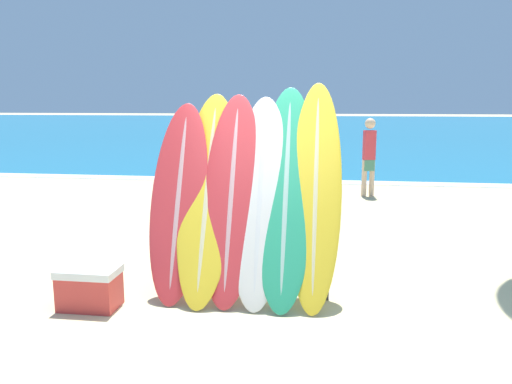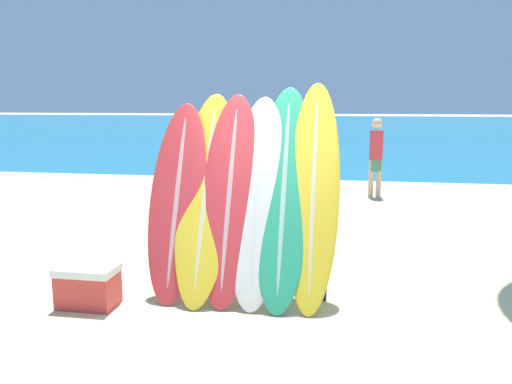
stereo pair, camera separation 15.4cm
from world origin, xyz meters
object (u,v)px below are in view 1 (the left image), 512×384
(surfboard_slot_4, at_px, (286,194))
(surfboard_slot_5, at_px, (316,192))
(surfboard_slot_3, at_px, (260,199))
(surfboard_slot_0, at_px, (179,200))
(surfboard_slot_1, at_px, (207,195))
(surfboard_slot_2, at_px, (232,196))
(surfboard_rack, at_px, (245,249))
(person_near_water, at_px, (256,153))
(person_mid_beach, at_px, (219,165))
(person_far_right, at_px, (236,151))
(cooler_box, at_px, (90,288))
(person_far_left, at_px, (369,154))

(surfboard_slot_4, height_order, surfboard_slot_5, surfboard_slot_5)
(surfboard_slot_3, bearing_deg, surfboard_slot_5, 3.66)
(surfboard_slot_0, height_order, surfboard_slot_4, surfboard_slot_4)
(surfboard_slot_1, height_order, surfboard_slot_2, surfboard_slot_1)
(surfboard_slot_0, relative_size, surfboard_slot_1, 0.95)
(surfboard_slot_0, bearing_deg, surfboard_rack, -0.67)
(person_near_water, bearing_deg, surfboard_slot_0, -133.17)
(person_mid_beach, bearing_deg, person_near_water, 147.47)
(surfboard_slot_4, xyz_separation_m, person_far_right, (-1.67, 6.39, -0.20))
(surfboard_slot_1, relative_size, surfboard_slot_5, 0.95)
(surfboard_slot_5, xyz_separation_m, person_near_water, (-1.26, 4.67, -0.10))
(surfboard_slot_5, bearing_deg, cooler_box, -164.97)
(person_mid_beach, bearing_deg, person_far_right, 169.64)
(surfboard_slot_5, relative_size, person_far_left, 1.33)
(surfboard_rack, relative_size, surfboard_slot_0, 0.87)
(surfboard_rack, bearing_deg, person_near_water, 96.75)
(person_mid_beach, distance_m, cooler_box, 3.95)
(surfboard_slot_0, xyz_separation_m, person_near_water, (0.12, 4.72, 0.01))
(surfboard_rack, distance_m, surfboard_slot_0, 0.84)
(surfboard_slot_0, height_order, surfboard_slot_5, surfboard_slot_5)
(surfboard_rack, distance_m, person_mid_beach, 3.51)
(person_mid_beach, xyz_separation_m, person_far_right, (-0.28, 3.10, -0.06))
(surfboard_slot_0, relative_size, person_far_right, 1.24)
(surfboard_slot_2, height_order, cooler_box, surfboard_slot_2)
(surfboard_slot_2, relative_size, person_far_left, 1.26)
(surfboard_slot_0, height_order, surfboard_slot_3, surfboard_slot_3)
(surfboard_slot_1, xyz_separation_m, cooler_box, (-1.04, -0.55, -0.83))
(surfboard_slot_0, relative_size, surfboard_slot_4, 0.92)
(person_mid_beach, height_order, person_far_right, person_mid_beach)
(surfboard_slot_5, bearing_deg, person_far_left, 80.28)
(surfboard_rack, distance_m, surfboard_slot_3, 0.54)
(person_far_left, bearing_deg, cooler_box, -132.23)
(surfboard_slot_1, xyz_separation_m, surfboard_slot_2, (0.25, -0.02, -0.00))
(surfboard_slot_3, height_order, person_far_left, surfboard_slot_3)
(person_mid_beach, bearing_deg, surfboard_slot_1, -5.20)
(surfboard_rack, relative_size, surfboard_slot_4, 0.80)
(surfboard_slot_2, relative_size, surfboard_slot_3, 1.01)
(cooler_box, bearing_deg, person_far_right, 88.59)
(surfboard_slot_3, bearing_deg, person_far_right, 102.40)
(surfboard_slot_4, xyz_separation_m, person_near_water, (-0.97, 4.68, -0.08))
(person_near_water, bearing_deg, surfboard_slot_4, -120.04)
(surfboard_slot_2, bearing_deg, person_far_left, 72.53)
(person_far_left, height_order, cooler_box, person_far_left)
(surfboard_slot_3, relative_size, person_near_water, 1.12)
(person_far_left, bearing_deg, surfboard_slot_0, -128.16)
(surfboard_slot_2, relative_size, surfboard_slot_4, 0.97)
(surfboard_slot_1, height_order, surfboard_slot_3, surfboard_slot_1)
(surfboard_slot_1, bearing_deg, surfboard_slot_3, -1.91)
(surfboard_slot_0, bearing_deg, person_far_left, 67.80)
(surfboard_slot_5, height_order, person_far_left, surfboard_slot_5)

